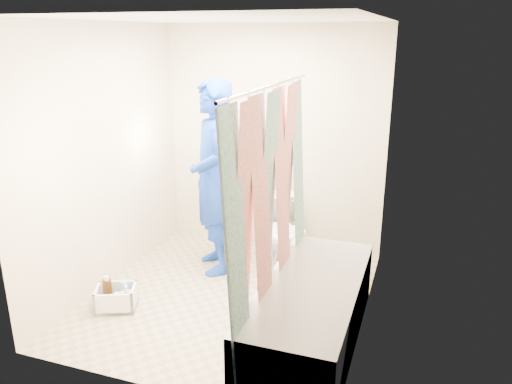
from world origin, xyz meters
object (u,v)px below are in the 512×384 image
(bathtub, at_px, (311,311))
(toilet, at_px, (281,232))
(cleaning_caddy, at_px, (117,299))
(plumber, at_px, (213,178))

(bathtub, relative_size, toilet, 2.51)
(toilet, height_order, cleaning_caddy, toilet)
(plumber, bearing_deg, bathtub, 16.77)
(plumber, height_order, cleaning_caddy, plumber)
(cleaning_caddy, bearing_deg, toilet, 27.83)
(plumber, distance_m, cleaning_caddy, 1.41)
(bathtub, xyz_separation_m, toilet, (-0.61, 1.26, 0.08))
(bathtub, xyz_separation_m, cleaning_caddy, (-1.69, -0.08, -0.17))
(bathtub, height_order, toilet, toilet)
(plumber, bearing_deg, cleaning_caddy, -60.78)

